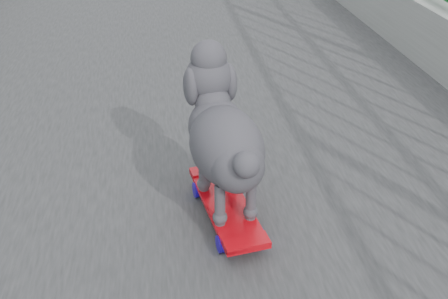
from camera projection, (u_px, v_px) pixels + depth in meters
skateboard at (226, 207)px, 1.62m from camera, size 0.20×0.46×0.06m
poodle at (224, 135)px, 1.52m from camera, size 0.26×0.50×0.42m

